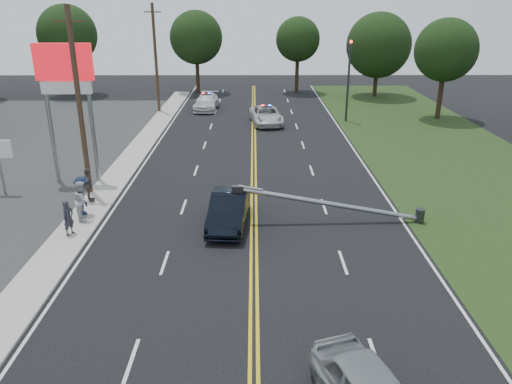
{
  "coord_description": "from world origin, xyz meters",
  "views": [
    {
      "loc": [
        0.01,
        -14.23,
        10.14
      ],
      "look_at": [
        0.1,
        7.75,
        1.7
      ],
      "focal_mm": 35.0,
      "sensor_mm": 36.0,
      "label": 1
    }
  ],
  "objects_px": {
    "utility_pole_mid": "(79,104)",
    "bystander_c": "(83,196)",
    "traffic_signal": "(349,74)",
    "fallen_streetlight": "(340,205)",
    "utility_pole_far": "(156,58)",
    "crashed_sedan": "(229,210)",
    "bystander_d": "(88,185)",
    "pylon_sign": "(66,80)",
    "emergency_b": "(207,102)",
    "bystander_a": "(68,218)",
    "bystander_b": "(82,201)",
    "emergency_a": "(266,115)"
  },
  "relations": [
    {
      "from": "bystander_a",
      "to": "utility_pole_far",
      "type": "bearing_deg",
      "value": 26.48
    },
    {
      "from": "pylon_sign",
      "to": "utility_pole_far",
      "type": "distance_m",
      "value": 20.06
    },
    {
      "from": "fallen_streetlight",
      "to": "traffic_signal",
      "type": "bearing_deg",
      "value": 79.41
    },
    {
      "from": "utility_pole_mid",
      "to": "crashed_sedan",
      "type": "bearing_deg",
      "value": -27.92
    },
    {
      "from": "emergency_a",
      "to": "emergency_b",
      "type": "bearing_deg",
      "value": 125.97
    },
    {
      "from": "utility_pole_mid",
      "to": "bystander_a",
      "type": "bearing_deg",
      "value": -82.02
    },
    {
      "from": "utility_pole_far",
      "to": "bystander_d",
      "type": "relative_size",
      "value": 5.48
    },
    {
      "from": "utility_pole_far",
      "to": "bystander_d",
      "type": "distance_m",
      "value": 23.79
    },
    {
      "from": "utility_pole_far",
      "to": "bystander_c",
      "type": "height_order",
      "value": "utility_pole_far"
    },
    {
      "from": "traffic_signal",
      "to": "emergency_b",
      "type": "height_order",
      "value": "traffic_signal"
    },
    {
      "from": "emergency_a",
      "to": "bystander_a",
      "type": "bearing_deg",
      "value": -120.35
    },
    {
      "from": "crashed_sedan",
      "to": "bystander_a",
      "type": "xyz_separation_m",
      "value": [
        -7.22,
        -1.26,
        0.15
      ]
    },
    {
      "from": "traffic_signal",
      "to": "fallen_streetlight",
      "type": "relative_size",
      "value": 0.75
    },
    {
      "from": "pylon_sign",
      "to": "bystander_a",
      "type": "xyz_separation_m",
      "value": [
        2.07,
        -7.49,
        -5.05
      ]
    },
    {
      "from": "fallen_streetlight",
      "to": "bystander_c",
      "type": "bearing_deg",
      "value": 176.29
    },
    {
      "from": "pylon_sign",
      "to": "fallen_streetlight",
      "type": "bearing_deg",
      "value": -22.22
    },
    {
      "from": "emergency_a",
      "to": "emergency_b",
      "type": "xyz_separation_m",
      "value": [
        -5.77,
        6.11,
        0.01
      ]
    },
    {
      "from": "traffic_signal",
      "to": "emergency_b",
      "type": "distance_m",
      "value": 14.35
    },
    {
      "from": "bystander_c",
      "to": "traffic_signal",
      "type": "bearing_deg",
      "value": -65.9
    },
    {
      "from": "pylon_sign",
      "to": "traffic_signal",
      "type": "bearing_deg",
      "value": 40.39
    },
    {
      "from": "fallen_streetlight",
      "to": "bystander_b",
      "type": "bearing_deg",
      "value": 179.1
    },
    {
      "from": "utility_pole_far",
      "to": "crashed_sedan",
      "type": "xyz_separation_m",
      "value": [
        7.99,
        -26.23,
        -4.29
      ]
    },
    {
      "from": "utility_pole_far",
      "to": "crashed_sedan",
      "type": "height_order",
      "value": "utility_pole_far"
    },
    {
      "from": "bystander_c",
      "to": "utility_pole_far",
      "type": "bearing_deg",
      "value": -25.87
    },
    {
      "from": "utility_pole_far",
      "to": "traffic_signal",
      "type": "bearing_deg",
      "value": -12.89
    },
    {
      "from": "bystander_d",
      "to": "bystander_c",
      "type": "bearing_deg",
      "value": 173.41
    },
    {
      "from": "emergency_a",
      "to": "emergency_b",
      "type": "distance_m",
      "value": 8.4
    },
    {
      "from": "crashed_sedan",
      "to": "traffic_signal",
      "type": "bearing_deg",
      "value": 70.51
    },
    {
      "from": "emergency_b",
      "to": "crashed_sedan",
      "type": "bearing_deg",
      "value": -79.92
    },
    {
      "from": "pylon_sign",
      "to": "utility_pole_far",
      "type": "xyz_separation_m",
      "value": [
        1.3,
        20.0,
        -0.91
      ]
    },
    {
      "from": "crashed_sedan",
      "to": "bystander_c",
      "type": "bearing_deg",
      "value": 175.43
    },
    {
      "from": "pylon_sign",
      "to": "bystander_c",
      "type": "distance_m",
      "value": 7.39
    },
    {
      "from": "crashed_sedan",
      "to": "emergency_b",
      "type": "distance_m",
      "value": 27.54
    },
    {
      "from": "utility_pole_far",
      "to": "bystander_c",
      "type": "relative_size",
      "value": 5.02
    },
    {
      "from": "utility_pole_far",
      "to": "emergency_b",
      "type": "height_order",
      "value": "utility_pole_far"
    },
    {
      "from": "utility_pole_far",
      "to": "bystander_c",
      "type": "xyz_separation_m",
      "value": [
        0.7,
        -25.18,
        -3.97
      ]
    },
    {
      "from": "traffic_signal",
      "to": "utility_pole_far",
      "type": "distance_m",
      "value": 17.97
    },
    {
      "from": "utility_pole_far",
      "to": "emergency_a",
      "type": "relative_size",
      "value": 1.85
    },
    {
      "from": "crashed_sedan",
      "to": "bystander_b",
      "type": "bearing_deg",
      "value": -179.79
    },
    {
      "from": "traffic_signal",
      "to": "utility_pole_mid",
      "type": "height_order",
      "value": "utility_pole_mid"
    },
    {
      "from": "crashed_sedan",
      "to": "emergency_b",
      "type": "bearing_deg",
      "value": 100.9
    },
    {
      "from": "bystander_d",
      "to": "pylon_sign",
      "type": "bearing_deg",
      "value": 11.95
    },
    {
      "from": "emergency_b",
      "to": "bystander_a",
      "type": "xyz_separation_m",
      "value": [
        -3.76,
        -28.58,
        0.18
      ]
    },
    {
      "from": "bystander_b",
      "to": "crashed_sedan",
      "type": "bearing_deg",
      "value": -106.0
    },
    {
      "from": "traffic_signal",
      "to": "emergency_a",
      "type": "distance_m",
      "value": 8.06
    },
    {
      "from": "utility_pole_mid",
      "to": "emergency_a",
      "type": "distance_m",
      "value": 20.32
    },
    {
      "from": "fallen_streetlight",
      "to": "crashed_sedan",
      "type": "relative_size",
      "value": 1.95
    },
    {
      "from": "utility_pole_mid",
      "to": "bystander_c",
      "type": "height_order",
      "value": "utility_pole_mid"
    },
    {
      "from": "emergency_a",
      "to": "bystander_c",
      "type": "bearing_deg",
      "value": -122.84
    },
    {
      "from": "emergency_b",
      "to": "bystander_a",
      "type": "bearing_deg",
      "value": -94.63
    }
  ]
}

